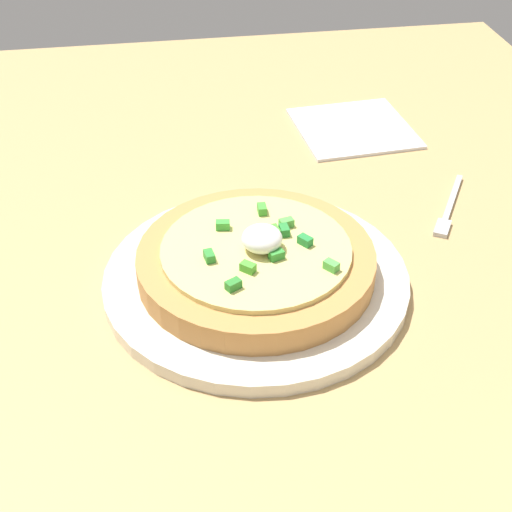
% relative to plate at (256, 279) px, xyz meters
% --- Properties ---
extents(dining_table, '(1.16, 0.90, 0.03)m').
position_rel_plate_xyz_m(dining_table, '(-0.05, 0.04, -0.02)').
color(dining_table, tan).
rests_on(dining_table, ground).
extents(plate, '(0.28, 0.28, 0.01)m').
position_rel_plate_xyz_m(plate, '(0.00, 0.00, 0.00)').
color(plate, silver).
rests_on(plate, dining_table).
extents(pizza, '(0.22, 0.22, 0.05)m').
position_rel_plate_xyz_m(pizza, '(0.00, 0.00, 0.02)').
color(pizza, '#C18648').
rests_on(pizza, plate).
extents(fork, '(0.11, 0.07, 0.01)m').
position_rel_plate_xyz_m(fork, '(-0.09, 0.22, -0.00)').
color(fork, '#B7B7BC').
rests_on(fork, dining_table).
extents(napkin, '(0.15, 0.15, 0.00)m').
position_rel_plate_xyz_m(napkin, '(-0.29, 0.17, -0.00)').
color(napkin, silver).
rests_on(napkin, dining_table).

